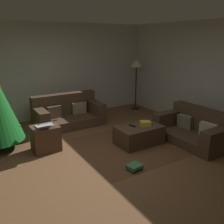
{
  "coord_description": "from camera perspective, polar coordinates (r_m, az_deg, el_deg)",
  "views": [
    {
      "loc": [
        -1.89,
        -3.54,
        2.16
      ],
      "look_at": [
        0.57,
        0.48,
        0.75
      ],
      "focal_mm": 39.22,
      "sensor_mm": 36.0,
      "label": 1
    }
  ],
  "objects": [
    {
      "name": "side_table",
      "position": [
        5.09,
        -15.21,
        -5.93
      ],
      "size": [
        0.52,
        0.44,
        0.51
      ],
      "primitive_type": "cube",
      "color": "#4C3323",
      "rests_on": "ground_plane"
    },
    {
      "name": "couch_right",
      "position": [
        5.63,
        18.81,
        -3.83
      ],
      "size": [
        0.89,
        1.58,
        0.72
      ],
      "rotation": [
        0.0,
        0.0,
        1.57
      ],
      "color": "#473323",
      "rests_on": "ground_plane"
    },
    {
      "name": "laptop",
      "position": [
        4.92,
        -15.21,
        -2.85
      ],
      "size": [
        0.36,
        0.42,
        0.18
      ],
      "color": "silver",
      "rests_on": "side_table"
    },
    {
      "name": "gift_box",
      "position": [
        5.24,
        7.79,
        -2.66
      ],
      "size": [
        0.27,
        0.25,
        0.1
      ],
      "primitive_type": "cube",
      "rotation": [
        0.0,
        0.0,
        -0.38
      ],
      "color": "gold",
      "rests_on": "ottoman"
    },
    {
      "name": "rear_partition",
      "position": [
        6.99,
        -15.69,
        9.0
      ],
      "size": [
        6.4,
        0.12,
        2.6
      ],
      "primitive_type": "cube",
      "color": "#BCB7B2",
      "rests_on": "ground_plane"
    },
    {
      "name": "area_rug",
      "position": [
        5.34,
        6.24,
        -7.26
      ],
      "size": [
        2.6,
        2.0,
        0.01
      ],
      "primitive_type": "cube",
      "color": "brown",
      "rests_on": "ground_plane"
    },
    {
      "name": "couch_left",
      "position": [
        6.46,
        -10.31,
        -0.38
      ],
      "size": [
        1.71,
        0.89,
        0.79
      ],
      "rotation": [
        0.0,
        0.0,
        3.14
      ],
      "color": "#473323",
      "rests_on": "ground_plane"
    },
    {
      "name": "ottoman",
      "position": [
        5.26,
        6.31,
        -5.34
      ],
      "size": [
        0.96,
        0.61,
        0.39
      ],
      "primitive_type": "cube",
      "color": "#473323",
      "rests_on": "ground_plane"
    },
    {
      "name": "corner_partition",
      "position": [
        6.21,
        23.44,
        7.35
      ],
      "size": [
        0.12,
        6.4,
        2.6
      ],
      "primitive_type": "cube",
      "color": "#B5B0AB",
      "rests_on": "ground_plane"
    },
    {
      "name": "ground_plane",
      "position": [
        4.55,
        -2.98,
        -11.67
      ],
      "size": [
        6.4,
        6.4,
        0.0
      ],
      "primitive_type": "plane",
      "color": "brown"
    },
    {
      "name": "corner_lamp",
      "position": [
        7.68,
        5.72,
        10.47
      ],
      "size": [
        0.36,
        0.36,
        1.58
      ],
      "color": "black",
      "rests_on": "ground_plane"
    },
    {
      "name": "tv_remote",
      "position": [
        5.18,
        4.72,
        -3.2
      ],
      "size": [
        0.08,
        0.17,
        0.02
      ],
      "primitive_type": "cube",
      "rotation": [
        0.0,
        0.0,
        0.22
      ],
      "color": "black",
      "rests_on": "ottoman"
    },
    {
      "name": "book_stack",
      "position": [
        4.32,
        5.24,
        -12.62
      ],
      "size": [
        0.28,
        0.24,
        0.1
      ],
      "color": "#2D5193",
      "rests_on": "ground_plane"
    }
  ]
}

